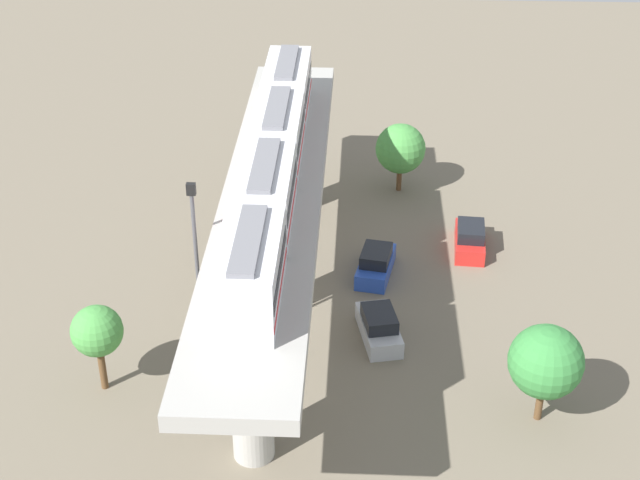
% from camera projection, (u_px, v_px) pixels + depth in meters
% --- Properties ---
extents(ground_plane, '(120.00, 120.00, 0.00)m').
position_uv_depth(ground_plane, '(276.00, 308.00, 53.52)').
color(ground_plane, '#706654').
extents(viaduct, '(5.20, 35.80, 7.69)m').
position_uv_depth(viaduct, '(273.00, 216.00, 50.43)').
color(viaduct, '#A8A59E').
rests_on(viaduct, ground).
extents(train, '(2.64, 27.45, 3.24)m').
position_uv_depth(train, '(272.00, 162.00, 48.76)').
color(train, silver).
rests_on(train, viaduct).
extents(parked_car_blue, '(2.53, 4.46, 1.76)m').
position_uv_depth(parked_car_blue, '(376.00, 264.00, 56.20)').
color(parked_car_blue, '#284CB7').
rests_on(parked_car_blue, ground).
extents(parked_car_silver, '(2.63, 4.48, 1.76)m').
position_uv_depth(parked_car_silver, '(379.00, 327.00, 50.77)').
color(parked_car_silver, '#B2B5BA').
rests_on(parked_car_silver, ground).
extents(parked_car_red, '(2.11, 4.32, 1.76)m').
position_uv_depth(parked_car_red, '(470.00, 239.00, 58.67)').
color(parked_car_red, red).
rests_on(parked_car_red, ground).
extents(tree_near_viaduct, '(2.58, 2.58, 4.81)m').
position_uv_depth(tree_near_viaduct, '(97.00, 332.00, 45.82)').
color(tree_near_viaduct, brown).
rests_on(tree_near_viaduct, ground).
extents(tree_mid_lot, '(3.56, 3.56, 5.22)m').
position_uv_depth(tree_mid_lot, '(546.00, 362.00, 43.88)').
color(tree_mid_lot, brown).
rests_on(tree_mid_lot, ground).
extents(tree_far_corner, '(3.42, 3.42, 4.88)m').
position_uv_depth(tree_far_corner, '(401.00, 149.00, 64.23)').
color(tree_far_corner, brown).
rests_on(tree_far_corner, ground).
extents(signal_post, '(0.44, 0.28, 10.29)m').
position_uv_depth(signal_post, '(197.00, 266.00, 46.82)').
color(signal_post, '#4C4C51').
rests_on(signal_post, ground).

